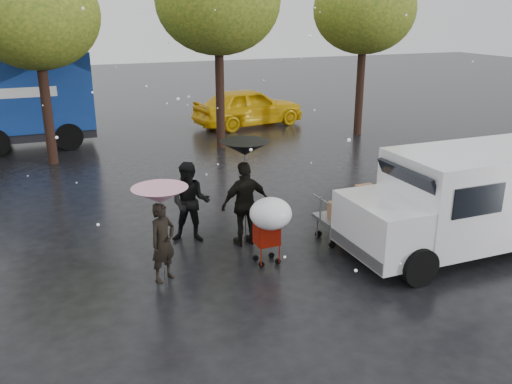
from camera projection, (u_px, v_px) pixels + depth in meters
name	position (u px, v px, depth m)	size (l,w,h in m)	color
ground	(262.00, 270.00, 10.86)	(90.00, 90.00, 0.00)	black
person_pink	(163.00, 242.00, 10.25)	(0.57, 0.37, 1.55)	black
person_middle	(190.00, 203.00, 11.95)	(0.89, 0.69, 1.83)	black
person_black	(245.00, 204.00, 11.77)	(1.11, 0.46, 1.89)	black
umbrella_pink	(160.00, 195.00, 9.95)	(1.05, 1.05, 1.87)	#4C4C4C
umbrella_black	(245.00, 148.00, 11.38)	(1.06, 1.06, 2.35)	#4C4C4C
vendor_cart	(353.00, 208.00, 12.15)	(1.52, 0.80, 1.27)	slate
shopping_cart	(270.00, 217.00, 10.71)	(0.84, 0.84, 1.46)	#9D1609
white_van	(464.00, 200.00, 11.40)	(4.91, 2.18, 2.20)	white
box_ground_near	(416.00, 245.00, 11.50)	(0.47, 0.38, 0.43)	#946440
box_ground_far	(343.00, 232.00, 12.29)	(0.44, 0.34, 0.34)	#946440
yellow_taxi	(249.00, 107.00, 24.09)	(2.00, 4.97, 1.69)	yellow
tree_row	(133.00, 7.00, 17.86)	(21.60, 4.40, 7.12)	black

